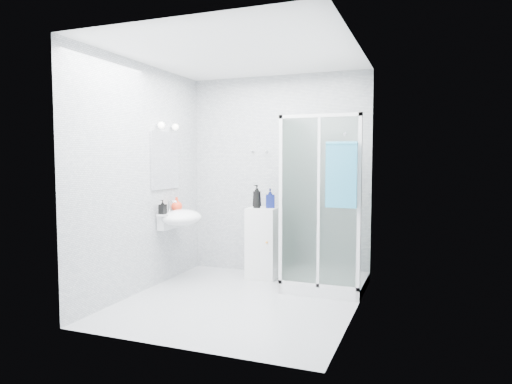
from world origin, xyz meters
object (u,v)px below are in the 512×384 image
at_px(hand_towel, 341,173).
at_px(soap_dispenser_black, 163,207).
at_px(storage_cabinet, 263,243).
at_px(shampoo_bottle_b, 270,198).
at_px(shower_enclosure, 318,251).
at_px(wall_basin, 180,218).
at_px(shampoo_bottle_a, 257,196).
at_px(soap_dispenser_orange, 177,204).

distance_m(hand_towel, soap_dispenser_black, 2.15).
height_order(storage_cabinet, shampoo_bottle_b, shampoo_bottle_b).
bearing_deg(shampoo_bottle_b, hand_towel, -33.38).
xyz_separation_m(shower_enclosure, hand_towel, (0.33, -0.40, 0.92)).
xyz_separation_m(wall_basin, shampoo_bottle_b, (0.97, 0.58, 0.23)).
bearing_deg(shampoo_bottle_a, hand_towel, -27.15).
height_order(wall_basin, soap_dispenser_orange, soap_dispenser_orange).
distance_m(shower_enclosure, shampoo_bottle_a, 1.05).
distance_m(wall_basin, hand_towel, 2.07).
xyz_separation_m(storage_cabinet, soap_dispenser_black, (-1.00, -0.75, 0.50)).
height_order(hand_towel, shampoo_bottle_b, hand_towel).
xyz_separation_m(wall_basin, storage_cabinet, (0.88, 0.56, -0.35)).
relative_size(storage_cabinet, hand_towel, 1.30).
bearing_deg(shampoo_bottle_a, shampoo_bottle_b, 24.49).
xyz_separation_m(shampoo_bottle_a, soap_dispenser_orange, (-0.94, -0.38, -0.10)).
bearing_deg(soap_dispenser_black, shampoo_bottle_a, 36.95).
distance_m(shampoo_bottle_b, soap_dispenser_black, 1.34).
bearing_deg(hand_towel, wall_basin, 177.55).
xyz_separation_m(storage_cabinet, hand_towel, (1.11, -0.65, 0.92)).
distance_m(shower_enclosure, soap_dispenser_black, 1.92).
distance_m(hand_towel, shampoo_bottle_b, 1.27).
relative_size(storage_cabinet, shampoo_bottle_a, 3.08).
height_order(shampoo_bottle_a, shampoo_bottle_b, shampoo_bottle_a).
relative_size(wall_basin, shampoo_bottle_a, 1.91).
bearing_deg(wall_basin, shampoo_bottle_b, 31.17).
xyz_separation_m(shampoo_bottle_a, soap_dispenser_black, (-0.94, -0.70, -0.10)).
bearing_deg(shampoo_bottle_b, wall_basin, -148.83).
distance_m(storage_cabinet, shampoo_bottle_a, 0.60).
relative_size(storage_cabinet, soap_dispenser_black, 5.30).
relative_size(hand_towel, soap_dispenser_black, 4.08).
height_order(shampoo_bottle_a, soap_dispenser_black, shampoo_bottle_a).
bearing_deg(wall_basin, hand_towel, -2.45).
bearing_deg(shampoo_bottle_b, shampoo_bottle_a, -155.51).
distance_m(shower_enclosure, shampoo_bottle_b, 0.94).
xyz_separation_m(wall_basin, hand_towel, (1.98, -0.09, 0.57)).
xyz_separation_m(shower_enclosure, shampoo_bottle_b, (-0.69, 0.27, 0.58)).
bearing_deg(shower_enclosure, shampoo_bottle_a, 166.72).
bearing_deg(soap_dispenser_orange, storage_cabinet, 23.20).
xyz_separation_m(hand_towel, soap_dispenser_black, (-2.11, -0.11, -0.42)).
relative_size(shower_enclosure, shampoo_bottle_b, 8.15).
bearing_deg(soap_dispenser_orange, shower_enclosure, 5.81).
distance_m(shower_enclosure, soap_dispenser_orange, 1.86).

